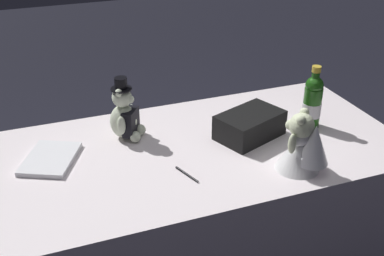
% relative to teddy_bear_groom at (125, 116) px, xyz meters
% --- Properties ---
extents(reception_table, '(1.87, 0.92, 0.78)m').
position_rel_teddy_bear_groom_xyz_m(reception_table, '(-0.24, 0.20, -0.50)').
color(reception_table, white).
rests_on(reception_table, ground_plane).
extents(teddy_bear_groom, '(0.16, 0.15, 0.29)m').
position_rel_teddy_bear_groom_xyz_m(teddy_bear_groom, '(0.00, 0.00, 0.00)').
color(teddy_bear_groom, silver).
rests_on(teddy_bear_groom, reception_table).
extents(teddy_bear_bride, '(0.23, 0.22, 0.25)m').
position_rel_teddy_bear_groom_xyz_m(teddy_bear_bride, '(-0.60, 0.51, 0.00)').
color(teddy_bear_bride, white).
rests_on(teddy_bear_bride, reception_table).
extents(champagne_bottle, '(0.09, 0.09, 0.30)m').
position_rel_teddy_bear_groom_xyz_m(champagne_bottle, '(-0.84, 0.20, 0.02)').
color(champagne_bottle, '#1D5514').
rests_on(champagne_bottle, reception_table).
extents(signing_pen, '(0.05, 0.14, 0.01)m').
position_rel_teddy_bear_groom_xyz_m(signing_pen, '(-0.15, 0.40, -0.10)').
color(signing_pen, black).
rests_on(signing_pen, reception_table).
extents(gift_case_black, '(0.34, 0.28, 0.12)m').
position_rel_teddy_bear_groom_xyz_m(gift_case_black, '(-0.52, 0.19, -0.05)').
color(gift_case_black, black).
rests_on(gift_case_black, reception_table).
extents(guestbook, '(0.29, 0.32, 0.02)m').
position_rel_teddy_bear_groom_xyz_m(guestbook, '(0.35, 0.09, -0.10)').
color(guestbook, white).
rests_on(guestbook, reception_table).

